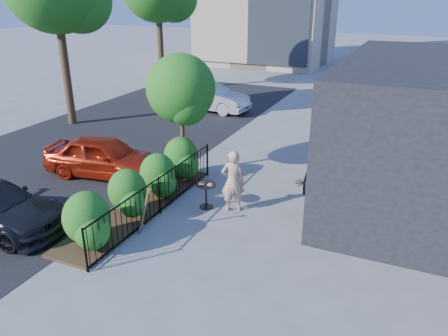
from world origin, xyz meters
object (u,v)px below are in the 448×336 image
at_px(patio_tree, 182,93).
at_px(cafe_table, 206,191).
at_px(woman, 233,181).
at_px(car_red, 104,156).
at_px(shovel, 144,213).
at_px(car_silver, 209,97).

xyz_separation_m(patio_tree, cafe_table, (1.74, -1.90, -2.26)).
height_order(patio_tree, woman, patio_tree).
height_order(cafe_table, car_red, car_red).
relative_size(patio_tree, shovel, 2.93).
xyz_separation_m(cafe_table, woman, (0.75, 0.16, 0.39)).
relative_size(patio_tree, woman, 2.22).
xyz_separation_m(woman, car_silver, (-5.49, 9.77, -0.19)).
xyz_separation_m(cafe_table, shovel, (-0.76, -1.97, 0.09)).
xyz_separation_m(patio_tree, car_red, (-2.38, -1.17, -2.09)).
relative_size(cafe_table, car_red, 0.19).
distance_m(car_red, car_silver, 9.22).
relative_size(car_red, car_silver, 0.93).
distance_m(cafe_table, car_red, 4.19).
bearing_deg(car_silver, cafe_table, -149.64).
distance_m(patio_tree, car_red, 3.37).
height_order(patio_tree, car_silver, patio_tree).
bearing_deg(patio_tree, car_red, -153.83).
bearing_deg(shovel, car_red, 141.22).
distance_m(woman, car_red, 4.91).
bearing_deg(patio_tree, cafe_table, -47.52).
distance_m(woman, car_silver, 11.21).
bearing_deg(shovel, woman, 54.69).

